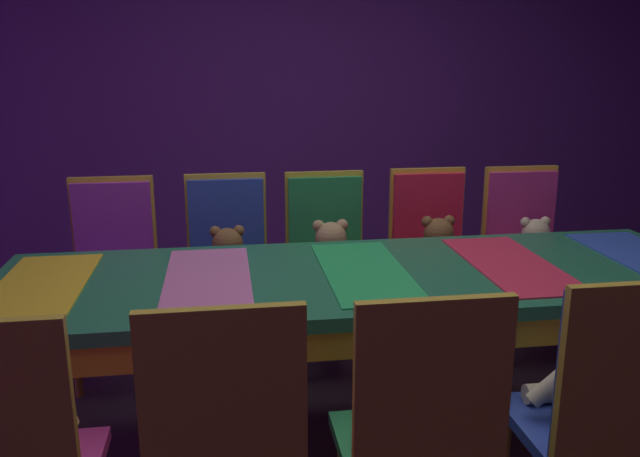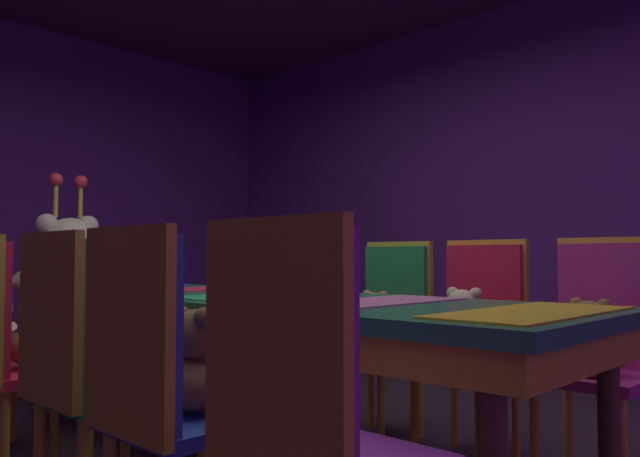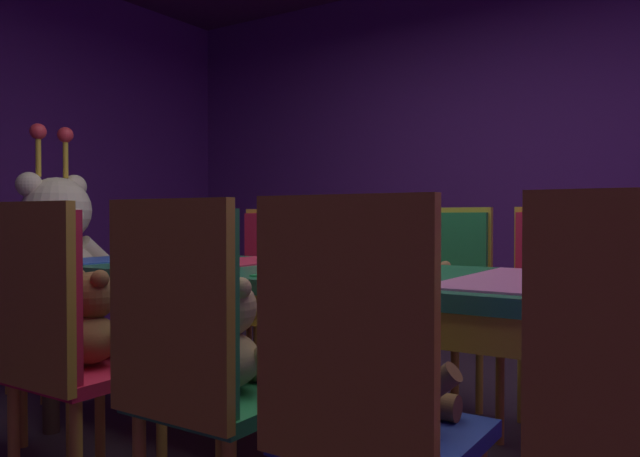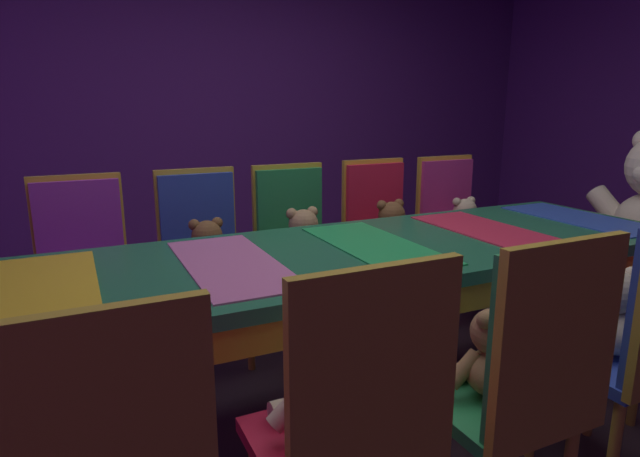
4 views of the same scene
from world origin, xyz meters
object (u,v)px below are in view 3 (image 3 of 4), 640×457
at_px(chair_left_3, 54,329).
at_px(teddy_right_1, 549,301).
at_px(chair_right_1, 557,295).
at_px(teddy_left_2, 230,341).
at_px(teddy_right_2, 433,295).
at_px(teddy_left_1, 392,370).
at_px(chair_right_3, 343,281).
at_px(king_teddy_bear, 59,249).
at_px(teddy_left_3, 94,324).
at_px(teddy_right_3, 328,285).
at_px(throne_chair, 40,279).
at_px(banquet_table, 349,293).
at_px(chair_left_2, 192,350).
at_px(chair_right_4, 266,275).
at_px(chair_left_1, 361,380).
at_px(chair_right_2, 445,287).
at_px(teddy_left_4, 11,312).

xyz_separation_m(chair_left_3, teddy_right_1, (1.54, -1.10, -0.01)).
height_order(chair_left_3, chair_right_1, same).
relative_size(teddy_left_2, teddy_right_2, 1.15).
xyz_separation_m(teddy_left_1, chair_right_3, (1.52, 1.06, 0.01)).
relative_size(teddy_right_1, king_teddy_bear, 0.34).
bearing_deg(teddy_left_3, teddy_right_3, -0.46).
bearing_deg(throne_chair, teddy_right_3, 25.48).
height_order(banquet_table, chair_left_2, chair_left_2).
xyz_separation_m(chair_left_2, king_teddy_bear, (0.83, 1.81, 0.17)).
bearing_deg(teddy_right_2, teddy_left_2, -0.45).
relative_size(teddy_right_2, chair_right_4, 0.30).
height_order(chair_left_1, teddy_right_1, chair_left_1).
relative_size(teddy_right_1, teddy_right_3, 1.00).
xyz_separation_m(teddy_right_2, chair_right_4, (0.14, 1.11, 0.02)).
bearing_deg(teddy_left_2, chair_right_3, 20.08).
bearing_deg(teddy_right_1, teddy_right_3, -89.38).
bearing_deg(teddy_right_2, chair_left_3, -20.14).
distance_m(chair_right_1, king_teddy_bear, 2.50).
bearing_deg(king_teddy_bear, teddy_right_1, 16.51).
relative_size(banquet_table, chair_left_1, 2.89).
distance_m(banquet_table, chair_right_2, 0.86).
bearing_deg(throne_chair, chair_left_2, -22.58).
bearing_deg(teddy_left_1, banquet_table, 37.12).
bearing_deg(chair_left_1, chair_left_3, 90.45).
height_order(teddy_left_2, chair_right_2, chair_right_2).
bearing_deg(teddy_left_2, teddy_right_3, 22.03).
bearing_deg(teddy_right_3, teddy_left_4, -21.24).
height_order(teddy_left_1, teddy_left_4, teddy_left_1).
height_order(chair_left_1, chair_right_1, same).
bearing_deg(chair_right_4, banquet_table, 51.37).
distance_m(teddy_left_2, chair_left_3, 0.59).
xyz_separation_m(teddy_left_4, chair_right_4, (1.54, 0.01, 0.01)).
distance_m(teddy_left_1, chair_right_4, 2.23).
bearing_deg(teddy_right_3, banquet_table, 37.95).
xyz_separation_m(banquet_table, chair_left_3, (-0.85, 0.54, -0.06)).
bearing_deg(chair_left_2, teddy_left_2, 0.00).
distance_m(chair_left_2, teddy_left_4, 1.09).
height_order(chair_left_1, chair_right_4, same).
bearing_deg(teddy_left_2, teddy_left_3, 92.28).
xyz_separation_m(chair_left_1, teddy_right_2, (1.56, 0.50, -0.02)).
bearing_deg(chair_right_2, chair_right_1, 87.97).
height_order(chair_left_3, chair_right_4, same).
relative_size(chair_left_2, chair_left_3, 1.00).
height_order(chair_left_1, teddy_right_2, chair_left_1).
distance_m(banquet_table, chair_right_3, 0.99).
bearing_deg(teddy_left_1, king_teddy_bear, 73.34).
xyz_separation_m(banquet_table, teddy_left_4, (-0.68, 1.07, -0.07)).
bearing_deg(chair_right_1, teddy_right_2, -76.59).
height_order(teddy_left_2, chair_right_4, chair_right_4).
xyz_separation_m(chair_left_1, chair_left_3, (-0.01, 1.07, 0.00)).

